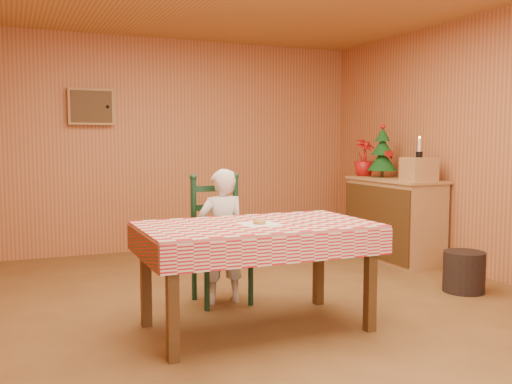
% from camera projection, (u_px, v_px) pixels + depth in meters
% --- Properties ---
extents(ground, '(6.00, 6.00, 0.00)m').
position_uv_depth(ground, '(266.00, 316.00, 4.43)').
color(ground, brown).
rests_on(ground, ground).
extents(cabin_walls, '(5.10, 6.05, 2.65)m').
position_uv_depth(cabin_walls, '(240.00, 84.00, 4.75)').
color(cabin_walls, '#BE7244').
rests_on(cabin_walls, ground).
extents(dining_table, '(1.66, 0.96, 0.77)m').
position_uv_depth(dining_table, '(257.00, 235.00, 4.07)').
color(dining_table, '#4D3014').
rests_on(dining_table, ground).
extents(ladder_chair, '(0.44, 0.40, 1.08)m').
position_uv_depth(ladder_chair, '(219.00, 242.00, 4.80)').
color(ladder_chair, black).
rests_on(ladder_chair, ground).
extents(seated_child, '(0.41, 0.27, 1.12)m').
position_uv_depth(seated_child, '(222.00, 236.00, 4.74)').
color(seated_child, silver).
rests_on(seated_child, ground).
extents(napkin, '(0.28, 0.28, 0.00)m').
position_uv_depth(napkin, '(259.00, 224.00, 4.01)').
color(napkin, white).
rests_on(napkin, dining_table).
extents(donut, '(0.10, 0.10, 0.03)m').
position_uv_depth(donut, '(259.00, 221.00, 4.01)').
color(donut, '#BA8342').
rests_on(donut, napkin).
extents(shelf_unit, '(0.54, 1.24, 0.93)m').
position_uv_depth(shelf_unit, '(394.00, 219.00, 6.48)').
color(shelf_unit, tan).
rests_on(shelf_unit, ground).
extents(crate, '(0.32, 0.32, 0.25)m').
position_uv_depth(crate, '(419.00, 169.00, 6.06)').
color(crate, tan).
rests_on(crate, shelf_unit).
extents(christmas_tree, '(0.34, 0.34, 0.62)m').
position_uv_depth(christmas_tree, '(382.00, 153.00, 6.64)').
color(christmas_tree, '#4D3014').
rests_on(christmas_tree, shelf_unit).
extents(flower_arrangement, '(0.27, 0.27, 0.44)m').
position_uv_depth(flower_arrangement, '(364.00, 158.00, 6.90)').
color(flower_arrangement, '#AC100F').
rests_on(flower_arrangement, shelf_unit).
extents(candle_set, '(0.07, 0.07, 0.22)m').
position_uv_depth(candle_set, '(419.00, 151.00, 6.04)').
color(candle_set, black).
rests_on(candle_set, crate).
extents(storage_bin, '(0.43, 0.43, 0.37)m').
position_uv_depth(storage_bin, '(464.00, 272.00, 5.11)').
color(storage_bin, black).
rests_on(storage_bin, ground).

